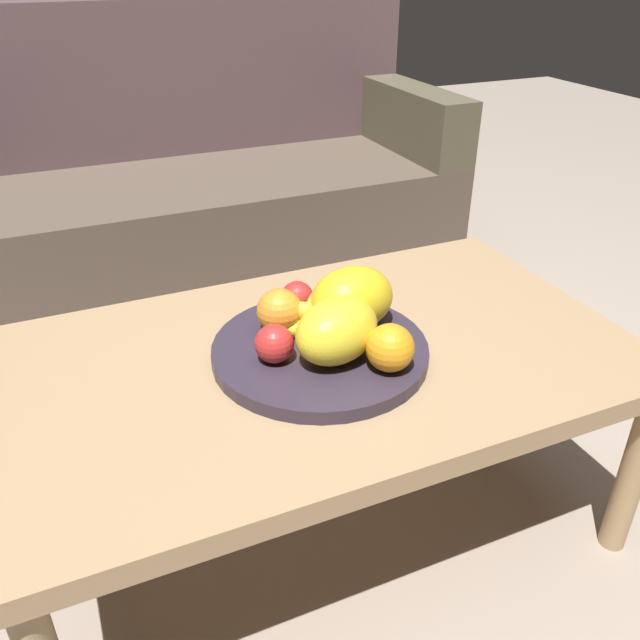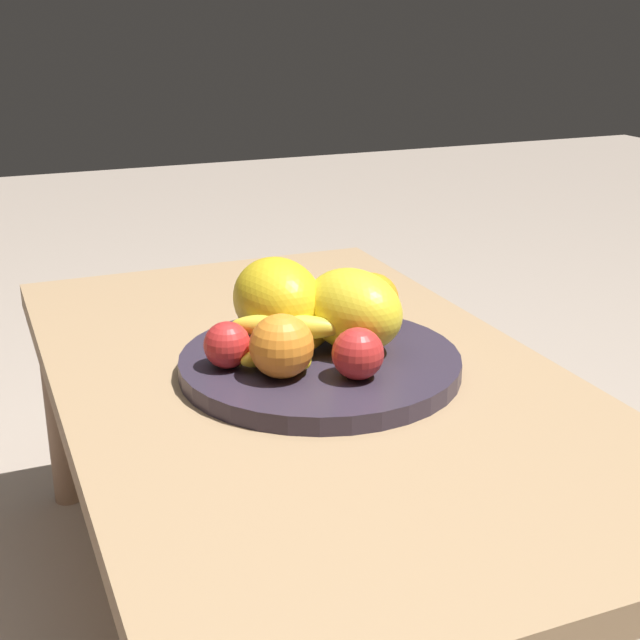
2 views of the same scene
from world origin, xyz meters
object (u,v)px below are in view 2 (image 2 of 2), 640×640
(orange_front, at_px, (371,300))
(banana_bunch, at_px, (289,337))
(melon_smaller_beside, at_px, (277,300))
(coffee_table, at_px, (308,401))
(orange_left, at_px, (282,346))
(apple_right, at_px, (228,346))
(melon_large_front, at_px, (352,309))
(apple_front, at_px, (358,354))
(fruit_bowl, at_px, (320,364))

(orange_front, distance_m, banana_bunch, 0.17)
(melon_smaller_beside, distance_m, orange_front, 0.14)
(coffee_table, xyz_separation_m, melon_smaller_beside, (0.07, 0.02, 0.13))
(orange_left, distance_m, apple_right, 0.08)
(melon_large_front, height_order, apple_front, melon_large_front)
(banana_bunch, bearing_deg, orange_front, -65.46)
(apple_right, relative_size, banana_bunch, 0.39)
(apple_front, bearing_deg, melon_large_front, -20.41)
(orange_front, bearing_deg, orange_left, 123.75)
(melon_large_front, height_order, banana_bunch, melon_large_front)
(melon_smaller_beside, relative_size, orange_front, 1.93)
(apple_front, xyz_separation_m, apple_right, (0.09, 0.14, -0.00))
(fruit_bowl, height_order, orange_left, orange_left)
(apple_right, bearing_deg, melon_large_front, -88.48)
(melon_large_front, height_order, melon_smaller_beside, melon_smaller_beside)
(melon_large_front, bearing_deg, apple_right, 91.52)
(orange_front, distance_m, orange_left, 0.22)
(orange_front, xyz_separation_m, banana_bunch, (-0.07, 0.15, -0.01))
(melon_smaller_beside, xyz_separation_m, apple_right, (-0.07, 0.09, -0.03))
(melon_smaller_beside, height_order, orange_left, melon_smaller_beside)
(orange_front, relative_size, apple_front, 1.21)
(melon_large_front, relative_size, orange_left, 1.88)
(fruit_bowl, relative_size, melon_large_front, 2.46)
(coffee_table, xyz_separation_m, orange_front, (0.07, -0.13, 0.11))
(fruit_bowl, xyz_separation_m, banana_bunch, (0.01, 0.04, 0.04))
(melon_large_front, bearing_deg, orange_left, 114.96)
(apple_right, height_order, banana_bunch, same)
(orange_front, xyz_separation_m, orange_left, (-0.12, 0.18, 0.00))
(orange_left, height_order, apple_right, orange_left)
(orange_front, height_order, apple_front, orange_front)
(coffee_table, height_order, apple_front, apple_front)
(melon_smaller_beside, relative_size, apple_right, 2.52)
(orange_front, bearing_deg, banana_bunch, 114.54)
(orange_left, bearing_deg, banana_bunch, -29.50)
(orange_left, xyz_separation_m, apple_right, (0.05, 0.05, -0.01))
(melon_large_front, distance_m, melon_smaller_beside, 0.11)
(apple_front, bearing_deg, apple_right, 56.23)
(fruit_bowl, distance_m, apple_right, 0.13)
(orange_left, xyz_separation_m, banana_bunch, (0.05, -0.03, -0.01))
(orange_front, bearing_deg, melon_large_front, 137.24)
(coffee_table, height_order, fruit_bowl, fruit_bowl)
(melon_smaller_beside, height_order, apple_front, melon_smaller_beside)
(fruit_bowl, bearing_deg, orange_left, 123.42)
(melon_smaller_beside, bearing_deg, orange_front, -90.44)
(melon_large_front, height_order, apple_right, melon_large_front)
(apple_front, relative_size, apple_right, 1.08)
(coffee_table, distance_m, melon_smaller_beside, 0.15)
(fruit_bowl, bearing_deg, melon_smaller_beside, 23.01)
(fruit_bowl, height_order, banana_bunch, banana_bunch)
(melon_large_front, distance_m, orange_left, 0.14)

